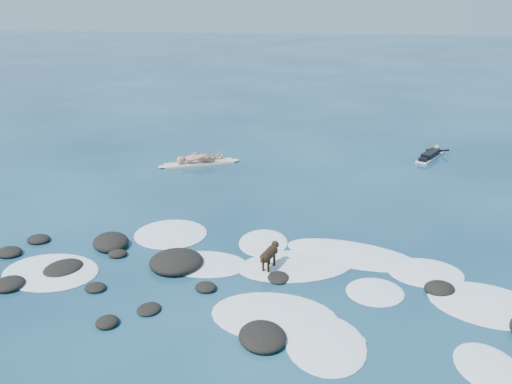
# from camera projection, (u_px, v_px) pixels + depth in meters

# --- Properties ---
(ground) EXTENTS (160.00, 160.00, 0.00)m
(ground) POSITION_uv_depth(u_px,v_px,m) (245.00, 276.00, 15.07)
(ground) COLOR #0A2642
(ground) RESTS_ON ground
(reef_rocks) EXTENTS (15.01, 6.97, 0.57)m
(reef_rocks) POSITION_uv_depth(u_px,v_px,m) (239.00, 285.00, 14.40)
(reef_rocks) COLOR black
(reef_rocks) RESTS_ON ground
(breaking_foam) EXTENTS (14.35, 7.78, 0.12)m
(breaking_foam) POSITION_uv_depth(u_px,v_px,m) (293.00, 280.00, 14.85)
(breaking_foam) COLOR white
(breaking_foam) RESTS_ON ground
(standing_surfer_rig) EXTENTS (3.36, 1.82, 2.03)m
(standing_surfer_rig) POSITION_uv_depth(u_px,v_px,m) (199.00, 147.00, 24.09)
(standing_surfer_rig) COLOR beige
(standing_surfer_rig) RESTS_ON ground
(paddling_surfer_rig) EXTENTS (1.64, 2.35, 0.43)m
(paddling_surfer_rig) POSITION_uv_depth(u_px,v_px,m) (431.00, 155.00, 25.24)
(paddling_surfer_rig) COLOR silver
(paddling_surfer_rig) RESTS_ON ground
(dog) EXTENTS (0.50, 1.10, 0.72)m
(dog) POSITION_uv_depth(u_px,v_px,m) (270.00, 253.00, 15.25)
(dog) COLOR black
(dog) RESTS_ON ground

